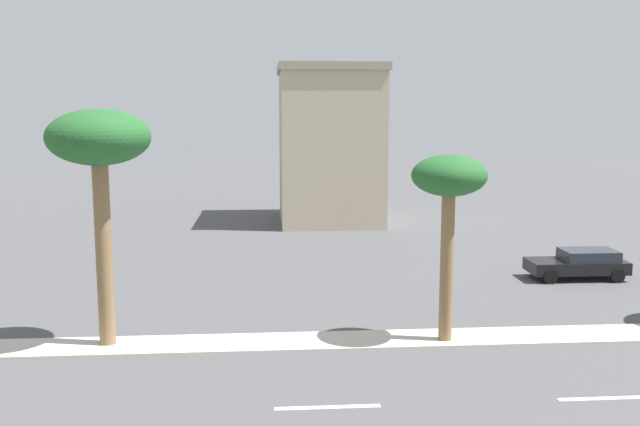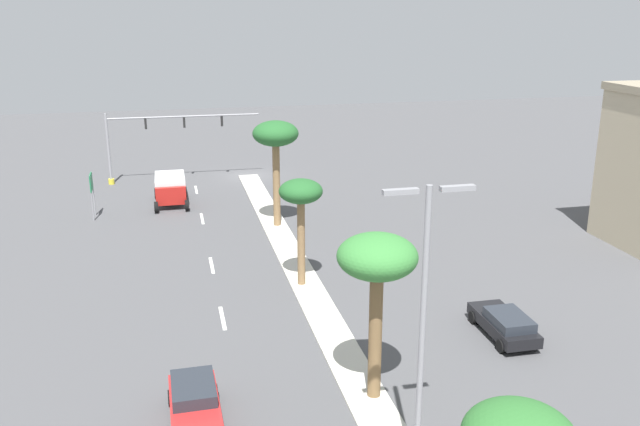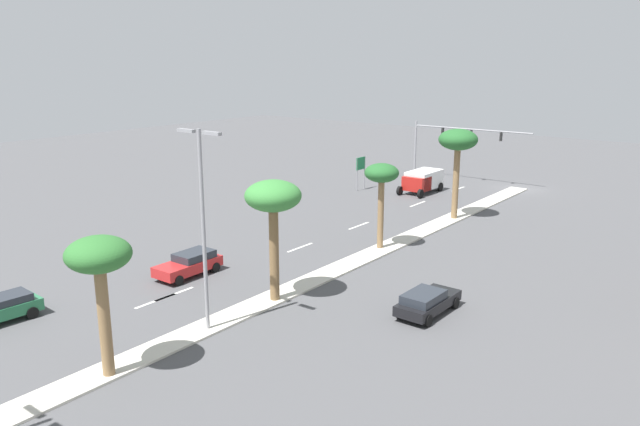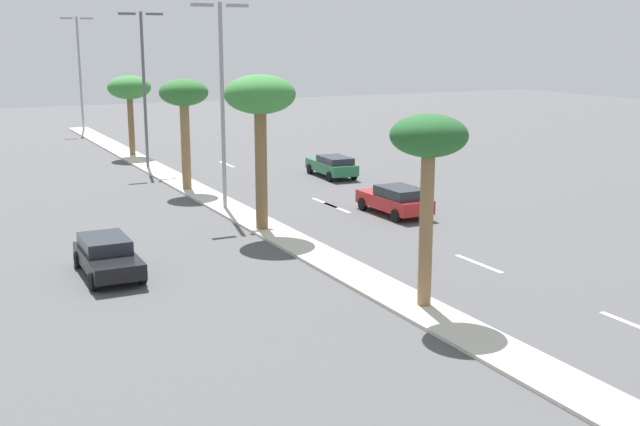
% 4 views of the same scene
% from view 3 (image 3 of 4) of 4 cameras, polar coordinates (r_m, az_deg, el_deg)
% --- Properties ---
extents(ground_plane, '(160.00, 160.00, 0.00)m').
position_cam_3_polar(ground_plane, '(40.35, 1.03, -5.51)').
color(ground_plane, '#4C4C4F').
extents(median_curb, '(1.80, 85.64, 0.12)m').
position_cam_3_polar(median_curb, '(33.72, -8.83, -9.65)').
color(median_curb, beige).
rests_on(median_curb, ground).
extents(lane_stripe_trailing, '(0.20, 2.80, 0.01)m').
position_cam_3_polar(lane_stripe_trailing, '(67.31, 12.57, 2.17)').
color(lane_stripe_trailing, silver).
rests_on(lane_stripe_trailing, ground).
extents(lane_stripe_left, '(0.20, 2.80, 0.01)m').
position_cam_3_polar(lane_stripe_left, '(59.69, 8.96, 0.83)').
color(lane_stripe_left, silver).
rests_on(lane_stripe_left, ground).
extents(lane_stripe_leading, '(0.20, 2.80, 0.01)m').
position_cam_3_polar(lane_stripe_leading, '(51.45, 3.58, -1.17)').
color(lane_stripe_leading, silver).
rests_on(lane_stripe_leading, ground).
extents(lane_stripe_mid, '(0.20, 2.80, 0.01)m').
position_cam_3_polar(lane_stripe_mid, '(45.57, -1.84, -3.18)').
color(lane_stripe_mid, silver).
rests_on(lane_stripe_mid, ground).
extents(lane_stripe_near, '(0.20, 2.80, 0.01)m').
position_cam_3_polar(lane_stripe_near, '(37.08, -14.86, -7.82)').
color(lane_stripe_near, silver).
rests_on(lane_stripe_near, ground).
extents(lane_stripe_outboard, '(0.20, 2.80, 0.01)m').
position_cam_3_polar(lane_stripe_outboard, '(37.84, -13.23, -7.26)').
color(lane_stripe_outboard, silver).
rests_on(lane_stripe_outboard, ground).
extents(traffic_signal_gantry, '(13.85, 0.53, 6.42)m').
position_cam_3_polar(traffic_signal_gantry, '(71.62, 11.22, 6.29)').
color(traffic_signal_gantry, gray).
rests_on(traffic_signal_gantry, ground).
extents(directional_road_sign, '(0.10, 1.53, 3.45)m').
position_cam_3_polar(directional_road_sign, '(65.00, 3.77, 4.29)').
color(directional_road_sign, gray).
rests_on(directional_road_sign, ground).
extents(palm_tree_center, '(3.26, 3.26, 7.65)m').
position_cam_3_polar(palm_tree_center, '(53.41, 12.55, 6.29)').
color(palm_tree_center, olive).
rests_on(palm_tree_center, median_curb).
extents(palm_tree_front, '(2.45, 2.45, 6.18)m').
position_cam_3_polar(palm_tree_front, '(44.12, 5.68, 3.28)').
color(palm_tree_front, olive).
rests_on(palm_tree_front, median_curb).
extents(palm_tree_inboard, '(3.16, 3.16, 6.92)m').
position_cam_3_polar(palm_tree_inboard, '(34.19, -4.33, 1.13)').
color(palm_tree_inboard, brown).
rests_on(palm_tree_inboard, median_curb).
extents(palm_tree_outboard, '(2.75, 2.75, 6.25)m').
position_cam_3_polar(palm_tree_outboard, '(27.51, -19.63, -4.21)').
color(palm_tree_outboard, olive).
rests_on(palm_tree_outboard, median_curb).
extents(street_lamp_front, '(2.90, 0.24, 10.17)m').
position_cam_3_polar(street_lamp_front, '(30.78, -10.72, -0.24)').
color(street_lamp_front, gray).
rests_on(street_lamp_front, median_curb).
extents(sedan_red_rear, '(2.03, 4.43, 1.45)m').
position_cam_3_polar(sedan_red_rear, '(40.56, -11.89, -4.56)').
color(sedan_red_rear, red).
rests_on(sedan_red_rear, ground).
extents(sedan_black_near, '(1.98, 4.43, 1.35)m').
position_cam_3_polar(sedan_black_near, '(34.39, 9.79, -8.00)').
color(sedan_black_near, black).
rests_on(sedan_black_near, ground).
extents(box_truck, '(2.64, 5.40, 2.23)m').
position_cam_3_polar(box_truck, '(64.53, 9.34, 2.95)').
color(box_truck, '#B21E19').
rests_on(box_truck, ground).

